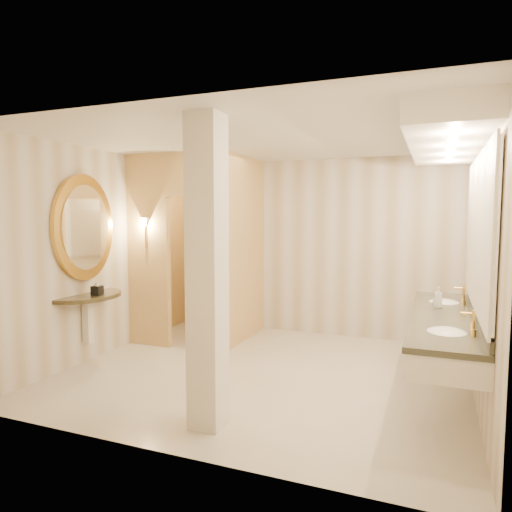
{
  "coord_description": "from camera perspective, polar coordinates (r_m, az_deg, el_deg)",
  "views": [
    {
      "loc": [
        1.83,
        -4.91,
        1.85
      ],
      "look_at": [
        -0.18,
        0.2,
        1.36
      ],
      "focal_mm": 32.0,
      "sensor_mm": 36.0,
      "label": 1
    }
  ],
  "objects": [
    {
      "name": "wall_right",
      "position": [
        4.95,
        26.21,
        -1.24
      ],
      "size": [
        0.02,
        4.0,
        2.7
      ],
      "primitive_type": "cube",
      "color": "beige",
      "rests_on": "floor"
    },
    {
      "name": "vanity",
      "position": [
        4.82,
        23.23,
        2.05
      ],
      "size": [
        0.75,
        2.82,
        2.09
      ],
      "color": "silver",
      "rests_on": "floor"
    },
    {
      "name": "soap_bottle_b",
      "position": [
        5.33,
        21.7,
        -5.14
      ],
      "size": [
        0.11,
        0.11,
        0.12
      ],
      "primitive_type": "imported",
      "rotation": [
        0.0,
        0.0,
        -0.15
      ],
      "color": "silver",
      "rests_on": "vanity"
    },
    {
      "name": "floor",
      "position": [
        5.56,
        1.0,
        -14.35
      ],
      "size": [
        4.5,
        4.5,
        0.0
      ],
      "primitive_type": "plane",
      "color": "beige",
      "rests_on": "ground"
    },
    {
      "name": "toilet",
      "position": [
        7.17,
        -4.96,
        -6.9
      ],
      "size": [
        0.48,
        0.75,
        0.72
      ],
      "primitive_type": "imported",
      "rotation": [
        0.0,
        0.0,
        3.03
      ],
      "color": "white",
      "rests_on": "floor"
    },
    {
      "name": "pillar",
      "position": [
        3.93,
        -6.12,
        -2.26
      ],
      "size": [
        0.28,
        0.28,
        2.7
      ],
      "primitive_type": "cube",
      "color": "silver",
      "rests_on": "floor"
    },
    {
      "name": "wall_sconce",
      "position": [
        6.53,
        -13.67,
        3.92
      ],
      "size": [
        0.14,
        0.14,
        0.42
      ],
      "color": "gold",
      "rests_on": "toilet_closet"
    },
    {
      "name": "wall_left",
      "position": [
        6.41,
        -18.19,
        0.37
      ],
      "size": [
        0.02,
        4.0,
        2.7
      ],
      "primitive_type": "cube",
      "color": "beige",
      "rests_on": "floor"
    },
    {
      "name": "wall_front",
      "position": [
        3.48,
        -10.62,
        -3.29
      ],
      "size": [
        4.5,
        0.02,
        2.7
      ],
      "primitive_type": "cube",
      "color": "beige",
      "rests_on": "floor"
    },
    {
      "name": "tissue_box",
      "position": [
        5.93,
        -19.24,
        -4.1
      ],
      "size": [
        0.13,
        0.13,
        0.11
      ],
      "primitive_type": "cube",
      "rotation": [
        0.0,
        0.0,
        0.12
      ],
      "color": "black",
      "rests_on": "console_shelf"
    },
    {
      "name": "wall_back",
      "position": [
        7.17,
        6.62,
        1.07
      ],
      "size": [
        4.5,
        0.02,
        2.7
      ],
      "primitive_type": "cube",
      "color": "beige",
      "rests_on": "floor"
    },
    {
      "name": "ceiling",
      "position": [
        5.31,
        1.04,
        14.3
      ],
      "size": [
        4.5,
        4.5,
        0.0
      ],
      "primitive_type": "plane",
      "rotation": [
        3.14,
        0.0,
        0.0
      ],
      "color": "silver",
      "rests_on": "wall_back"
    },
    {
      "name": "toilet_closet",
      "position": [
        6.6,
        -5.2,
        1.04
      ],
      "size": [
        1.5,
        1.55,
        2.7
      ],
      "color": "#DFBE75",
      "rests_on": "floor"
    },
    {
      "name": "soap_bottle_a",
      "position": [
        5.27,
        21.78,
        -5.26
      ],
      "size": [
        0.07,
        0.07,
        0.12
      ],
      "primitive_type": "imported",
      "rotation": [
        0.0,
        0.0,
        -0.21
      ],
      "color": "beige",
      "rests_on": "vanity"
    },
    {
      "name": "soap_bottle_c",
      "position": [
        5.2,
        21.83,
        -4.85
      ],
      "size": [
        0.1,
        0.1,
        0.22
      ],
      "primitive_type": "imported",
      "rotation": [
        0.0,
        0.0,
        0.23
      ],
      "color": "#C6B28C",
      "rests_on": "vanity"
    },
    {
      "name": "console_shelf",
      "position": [
        6.04,
        -20.67,
        -0.04
      ],
      "size": [
        1.0,
        1.0,
        1.95
      ],
      "color": "black",
      "rests_on": "floor"
    }
  ]
}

